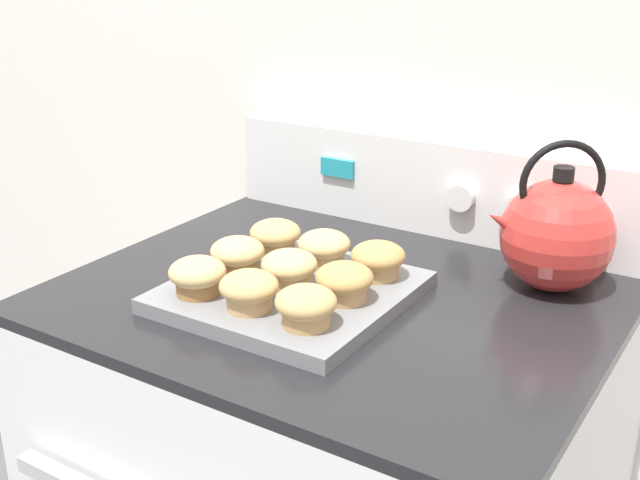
% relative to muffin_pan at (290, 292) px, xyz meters
% --- Properties ---
extents(wall_back, '(8.00, 0.05, 2.40)m').
position_rel_muffin_pan_xyz_m(wall_back, '(0.04, 0.43, 0.30)').
color(wall_back, white).
rests_on(wall_back, ground_plane).
extents(control_panel, '(0.77, 0.07, 0.16)m').
position_rel_muffin_pan_xyz_m(control_panel, '(0.05, 0.37, 0.07)').
color(control_panel, white).
rests_on(control_panel, stove_range).
extents(muffin_pan, '(0.31, 0.31, 0.02)m').
position_rel_muffin_pan_xyz_m(muffin_pan, '(0.00, 0.00, 0.00)').
color(muffin_pan, slate).
rests_on(muffin_pan, stove_range).
extents(muffin_r0_c0, '(0.08, 0.08, 0.05)m').
position_rel_muffin_pan_xyz_m(muffin_r0_c0, '(-0.09, -0.09, 0.04)').
color(muffin_r0_c0, olive).
rests_on(muffin_r0_c0, muffin_pan).
extents(muffin_r0_c1, '(0.08, 0.08, 0.05)m').
position_rel_muffin_pan_xyz_m(muffin_r0_c1, '(-0.00, -0.09, 0.04)').
color(muffin_r0_c1, tan).
rests_on(muffin_r0_c1, muffin_pan).
extents(muffin_r0_c2, '(0.08, 0.08, 0.05)m').
position_rel_muffin_pan_xyz_m(muffin_r0_c2, '(0.09, -0.09, 0.04)').
color(muffin_r0_c2, tan).
rests_on(muffin_r0_c2, muffin_pan).
extents(muffin_r1_c0, '(0.08, 0.08, 0.05)m').
position_rel_muffin_pan_xyz_m(muffin_r1_c0, '(-0.09, -0.00, 0.04)').
color(muffin_r1_c0, olive).
rests_on(muffin_r1_c0, muffin_pan).
extents(muffin_r1_c1, '(0.08, 0.08, 0.05)m').
position_rel_muffin_pan_xyz_m(muffin_r1_c1, '(0.00, -0.00, 0.04)').
color(muffin_r1_c1, tan).
rests_on(muffin_r1_c1, muffin_pan).
extents(muffin_r1_c2, '(0.08, 0.08, 0.05)m').
position_rel_muffin_pan_xyz_m(muffin_r1_c2, '(0.09, -0.00, 0.04)').
color(muffin_r1_c2, tan).
rests_on(muffin_r1_c2, muffin_pan).
extents(muffin_r2_c0, '(0.08, 0.08, 0.05)m').
position_rel_muffin_pan_xyz_m(muffin_r2_c0, '(-0.09, 0.09, 0.04)').
color(muffin_r2_c0, '#A37A4C').
rests_on(muffin_r2_c0, muffin_pan).
extents(muffin_r2_c1, '(0.08, 0.08, 0.05)m').
position_rel_muffin_pan_xyz_m(muffin_r2_c1, '(-0.00, 0.09, 0.04)').
color(muffin_r2_c1, tan).
rests_on(muffin_r2_c1, muffin_pan).
extents(muffin_r2_c2, '(0.08, 0.08, 0.05)m').
position_rel_muffin_pan_xyz_m(muffin_r2_c2, '(0.09, 0.09, 0.04)').
color(muffin_r2_c2, tan).
rests_on(muffin_r2_c2, muffin_pan).
extents(tea_kettle, '(0.18, 0.17, 0.22)m').
position_rel_muffin_pan_xyz_m(tea_kettle, '(0.30, 0.24, 0.08)').
color(tea_kettle, red).
rests_on(tea_kettle, stove_range).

